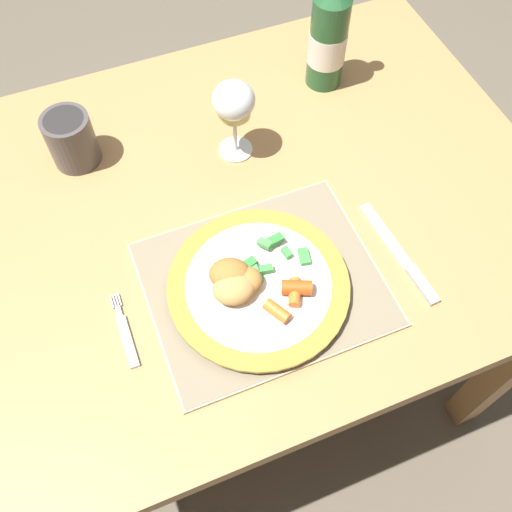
{
  "coord_description": "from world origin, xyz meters",
  "views": [
    {
      "loc": [
        -0.16,
        -0.54,
        1.52
      ],
      "look_at": [
        0.01,
        -0.13,
        0.78
      ],
      "focal_mm": 40.0,
      "sensor_mm": 36.0,
      "label": 1
    }
  ],
  "objects_px": {
    "bottle": "(328,35)",
    "drinking_cup": "(71,139)",
    "fork": "(126,335)",
    "dining_table": "(227,241)",
    "wine_glass": "(234,104)",
    "dinner_plate": "(258,286)",
    "table_knife": "(405,261)"
  },
  "relations": [
    {
      "from": "bottle",
      "to": "drinking_cup",
      "type": "height_order",
      "value": "bottle"
    },
    {
      "from": "fork",
      "to": "bottle",
      "type": "bearing_deg",
      "value": 37.45
    },
    {
      "from": "dining_table",
      "to": "bottle",
      "type": "xyz_separation_m",
      "value": [
        0.28,
        0.21,
        0.21
      ]
    },
    {
      "from": "fork",
      "to": "wine_glass",
      "type": "bearing_deg",
      "value": 44.98
    },
    {
      "from": "dinner_plate",
      "to": "wine_glass",
      "type": "height_order",
      "value": "wine_glass"
    },
    {
      "from": "dinner_plate",
      "to": "table_knife",
      "type": "height_order",
      "value": "dinner_plate"
    },
    {
      "from": "dinner_plate",
      "to": "wine_glass",
      "type": "bearing_deg",
      "value": 76.15
    },
    {
      "from": "dinner_plate",
      "to": "table_knife",
      "type": "xyz_separation_m",
      "value": [
        0.23,
        -0.04,
        -0.01
      ]
    },
    {
      "from": "dinner_plate",
      "to": "wine_glass",
      "type": "distance_m",
      "value": 0.3
    },
    {
      "from": "fork",
      "to": "drinking_cup",
      "type": "height_order",
      "value": "drinking_cup"
    },
    {
      "from": "wine_glass",
      "to": "drinking_cup",
      "type": "xyz_separation_m",
      "value": [
        -0.27,
        0.09,
        -0.06
      ]
    },
    {
      "from": "fork",
      "to": "dinner_plate",
      "type": "bearing_deg",
      "value": -0.99
    },
    {
      "from": "dining_table",
      "to": "table_knife",
      "type": "relative_size",
      "value": 5.45
    },
    {
      "from": "dining_table",
      "to": "wine_glass",
      "type": "bearing_deg",
      "value": 60.07
    },
    {
      "from": "bottle",
      "to": "drinking_cup",
      "type": "xyz_separation_m",
      "value": [
        -0.49,
        -0.02,
        -0.05
      ]
    },
    {
      "from": "dinner_plate",
      "to": "bottle",
      "type": "distance_m",
      "value": 0.49
    },
    {
      "from": "dinner_plate",
      "to": "wine_glass",
      "type": "xyz_separation_m",
      "value": [
        0.07,
        0.28,
        0.09
      ]
    },
    {
      "from": "dining_table",
      "to": "table_knife",
      "type": "height_order",
      "value": "table_knife"
    },
    {
      "from": "dining_table",
      "to": "dinner_plate",
      "type": "xyz_separation_m",
      "value": [
        -0.01,
        -0.17,
        0.12
      ]
    },
    {
      "from": "dining_table",
      "to": "drinking_cup",
      "type": "relative_size",
      "value": 11.72
    },
    {
      "from": "table_knife",
      "to": "bottle",
      "type": "xyz_separation_m",
      "value": [
        0.06,
        0.42,
        0.1
      ]
    },
    {
      "from": "fork",
      "to": "drinking_cup",
      "type": "relative_size",
      "value": 1.29
    },
    {
      "from": "dinner_plate",
      "to": "fork",
      "type": "distance_m",
      "value": 0.21
    },
    {
      "from": "dining_table",
      "to": "fork",
      "type": "bearing_deg",
      "value": -141.99
    },
    {
      "from": "fork",
      "to": "drinking_cup",
      "type": "xyz_separation_m",
      "value": [
        0.01,
        0.36,
        0.05
      ]
    },
    {
      "from": "dining_table",
      "to": "bottle",
      "type": "height_order",
      "value": "bottle"
    },
    {
      "from": "dinner_plate",
      "to": "wine_glass",
      "type": "relative_size",
      "value": 1.82
    },
    {
      "from": "dining_table",
      "to": "dinner_plate",
      "type": "relative_size",
      "value": 4.07
    },
    {
      "from": "wine_glass",
      "to": "drinking_cup",
      "type": "distance_m",
      "value": 0.29
    },
    {
      "from": "table_knife",
      "to": "wine_glass",
      "type": "distance_m",
      "value": 0.37
    },
    {
      "from": "dinner_plate",
      "to": "drinking_cup",
      "type": "xyz_separation_m",
      "value": [
        -0.2,
        0.37,
        0.03
      ]
    },
    {
      "from": "drinking_cup",
      "to": "fork",
      "type": "bearing_deg",
      "value": -91.67
    }
  ]
}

